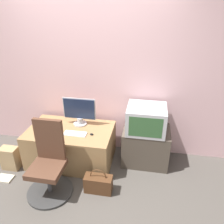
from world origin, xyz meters
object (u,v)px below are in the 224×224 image
object	(u,v)px
main_monitor	(79,112)
keyboard	(75,134)
crt_tv	(146,119)
office_chair	(49,167)
mouse	(92,134)
handbag	(98,184)
book	(5,178)
cardboard_box_lower	(10,158)

from	to	relation	value
main_monitor	keyboard	distance (m)	0.36
crt_tv	office_chair	world-z (taller)	office_chair
mouse	office_chair	world-z (taller)	office_chair
keyboard	handbag	bearing A→B (deg)	-45.89
main_monitor	crt_tv	size ratio (longest dim) A/B	0.91
office_chair	book	size ratio (longest dim) A/B	4.51
cardboard_box_lower	handbag	distance (m)	1.39
mouse	office_chair	xyz separation A→B (m)	(-0.41, -0.54, -0.20)
handbag	book	distance (m)	1.34
office_chair	cardboard_box_lower	world-z (taller)	office_chair
keyboard	crt_tv	distance (m)	1.02
keyboard	office_chair	world-z (taller)	office_chair
keyboard	handbag	xyz separation A→B (m)	(0.43, -0.44, -0.43)
crt_tv	handbag	distance (m)	1.09
keyboard	mouse	distance (m)	0.23
office_chair	handbag	bearing A→B (deg)	7.43
main_monitor	keyboard	xyz separation A→B (m)	(0.02, -0.29, -0.21)
book	crt_tv	bearing A→B (deg)	21.41
crt_tv	book	distance (m)	2.14
crt_tv	book	world-z (taller)	crt_tv
main_monitor	book	world-z (taller)	main_monitor
keyboard	crt_tv	world-z (taller)	crt_tv
mouse	main_monitor	bearing A→B (deg)	132.64
main_monitor	office_chair	size ratio (longest dim) A/B	0.50
mouse	office_chair	bearing A→B (deg)	-127.48
keyboard	handbag	distance (m)	0.75
main_monitor	office_chair	xyz separation A→B (m)	(-0.16, -0.81, -0.40)
mouse	handbag	distance (m)	0.67
mouse	handbag	bearing A→B (deg)	-67.11
cardboard_box_lower	book	xyz separation A→B (m)	(0.04, -0.24, -0.16)
crt_tv	office_chair	size ratio (longest dim) A/B	0.55
office_chair	book	bearing A→B (deg)	175.75
main_monitor	office_chair	world-z (taller)	office_chair
keyboard	main_monitor	bearing A→B (deg)	93.16
keyboard	mouse	world-z (taller)	mouse
keyboard	book	size ratio (longest dim) A/B	1.49
main_monitor	handbag	size ratio (longest dim) A/B	1.39
mouse	book	xyz separation A→B (m)	(-1.14, -0.49, -0.55)
mouse	crt_tv	bearing A→B (deg)	18.68
crt_tv	office_chair	bearing A→B (deg)	-145.53
keyboard	mouse	xyz separation A→B (m)	(0.23, 0.02, 0.01)
main_monitor	crt_tv	world-z (taller)	main_monitor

